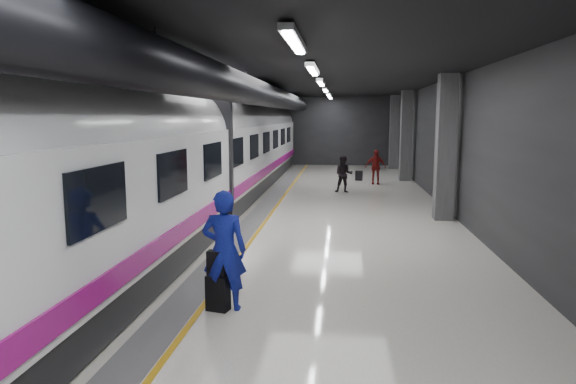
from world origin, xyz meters
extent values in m
plane|color=white|center=(0.00, 0.00, 0.00)|extent=(40.00, 40.00, 0.00)
cube|color=black|center=(0.00, 0.00, 4.50)|extent=(10.00, 40.00, 0.02)
cube|color=#28282B|center=(0.00, 20.00, 2.25)|extent=(10.00, 0.02, 4.50)
cube|color=#28282B|center=(-5.00, 0.00, 2.25)|extent=(0.02, 40.00, 4.50)
cube|color=#28282B|center=(5.00, 0.00, 2.25)|extent=(0.02, 40.00, 4.50)
cube|color=slate|center=(-1.35, 0.00, 0.01)|extent=(0.65, 39.80, 0.01)
cube|color=gold|center=(-0.95, 0.00, 0.01)|extent=(0.10, 39.80, 0.01)
cylinder|color=black|center=(-1.30, 0.00, 3.95)|extent=(0.80, 38.00, 0.80)
cube|color=silver|center=(0.60, -6.00, 4.40)|extent=(0.22, 2.60, 0.10)
cube|color=silver|center=(0.60, -1.00, 4.40)|extent=(0.22, 2.60, 0.10)
cube|color=silver|center=(0.60, 4.00, 4.40)|extent=(0.22, 2.60, 0.10)
cube|color=silver|center=(0.60, 9.00, 4.40)|extent=(0.22, 2.60, 0.10)
cube|color=silver|center=(0.60, 14.00, 4.40)|extent=(0.22, 2.60, 0.10)
cube|color=silver|center=(0.60, 18.00, 4.40)|extent=(0.22, 2.60, 0.10)
cube|color=#515154|center=(4.55, 2.00, 2.25)|extent=(0.55, 0.55, 4.50)
cube|color=#515154|center=(4.55, 12.00, 2.25)|extent=(0.55, 0.55, 4.50)
cube|color=#515154|center=(4.55, 18.00, 2.25)|extent=(0.55, 0.55, 4.50)
cube|color=black|center=(-3.25, 0.00, 0.35)|extent=(2.80, 38.00, 0.60)
cube|color=white|center=(-3.25, 0.00, 1.75)|extent=(2.90, 38.00, 2.20)
cylinder|color=white|center=(-3.25, 0.00, 2.70)|extent=(2.80, 38.00, 2.80)
cube|color=#950D71|center=(-1.78, 0.00, 0.95)|extent=(0.04, 38.00, 0.35)
cube|color=black|center=(-3.25, 0.00, 2.00)|extent=(3.05, 0.25, 3.80)
cube|color=black|center=(-1.78, -8.00, 2.15)|extent=(0.05, 1.60, 0.85)
cube|color=black|center=(-1.78, -5.00, 2.15)|extent=(0.05, 1.60, 0.85)
cube|color=black|center=(-1.78, -2.00, 2.15)|extent=(0.05, 1.60, 0.85)
cube|color=black|center=(-1.78, 1.00, 2.15)|extent=(0.05, 1.60, 0.85)
cube|color=black|center=(-1.78, 4.00, 2.15)|extent=(0.05, 1.60, 0.85)
cube|color=black|center=(-1.78, 7.00, 2.15)|extent=(0.05, 1.60, 0.85)
cube|color=black|center=(-1.78, 10.00, 2.15)|extent=(0.05, 1.60, 0.85)
cube|color=black|center=(-1.78, 13.00, 2.15)|extent=(0.05, 1.60, 0.85)
cube|color=black|center=(-1.78, 16.00, 2.15)|extent=(0.05, 1.60, 0.85)
imported|color=#1621A8|center=(-0.55, -6.18, 1.01)|extent=(0.76, 0.51, 2.03)
cube|color=black|center=(-0.65, -6.26, 0.30)|extent=(0.41, 0.31, 0.60)
cube|color=black|center=(-0.67, -6.23, 0.81)|extent=(0.33, 0.20, 0.42)
imported|color=black|center=(1.46, 7.45, 0.79)|extent=(0.80, 0.64, 1.57)
imported|color=maroon|center=(2.98, 10.41, 0.82)|extent=(0.98, 0.44, 1.65)
cube|color=black|center=(2.24, 11.71, 0.25)|extent=(0.38, 0.30, 0.50)
camera|label=1|loc=(1.37, -14.30, 3.21)|focal=32.00mm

